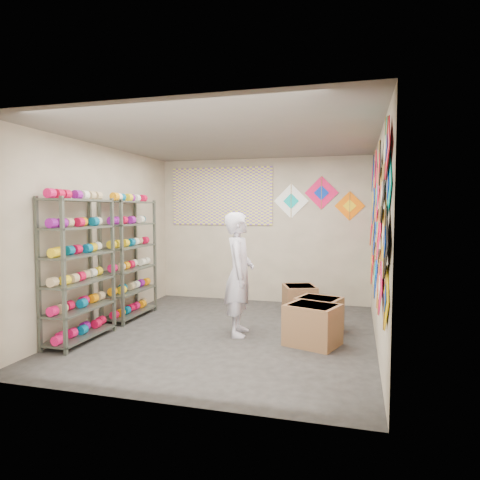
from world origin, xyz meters
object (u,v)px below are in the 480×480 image
(shelf_rack_back, at_px, (130,259))
(carton_b, at_px, (319,314))
(shelf_rack_front, at_px, (79,270))
(carton_c, at_px, (300,300))
(carton_a, at_px, (313,325))
(shopkeeper, at_px, (239,274))

(shelf_rack_back, bearing_deg, carton_b, 0.40)
(shelf_rack_front, height_order, carton_c, shelf_rack_front)
(carton_a, distance_m, carton_c, 1.61)
(shelf_rack_back, bearing_deg, carton_a, -12.35)
(shelf_rack_back, bearing_deg, carton_c, 19.27)
(shelf_rack_front, bearing_deg, carton_b, 23.71)
(shopkeeper, relative_size, carton_c, 3.07)
(shopkeeper, bearing_deg, carton_c, -35.51)
(shelf_rack_front, xyz_separation_m, carton_c, (2.62, 2.21, -0.71))
(shelf_rack_back, distance_m, carton_c, 2.86)
(shelf_rack_front, xyz_separation_m, carton_a, (2.99, 0.65, -0.69))
(carton_c, bearing_deg, shelf_rack_front, -158.94)
(carton_a, relative_size, carton_b, 1.07)
(shelf_rack_back, bearing_deg, shopkeeper, -12.91)
(carton_b, bearing_deg, shelf_rack_front, -138.80)
(shelf_rack_front, distance_m, carton_c, 3.50)
(shelf_rack_front, bearing_deg, shelf_rack_back, 90.00)
(carton_b, xyz_separation_m, carton_c, (-0.39, 0.89, 0.00))
(shelf_rack_front, xyz_separation_m, shopkeeper, (1.95, 0.85, -0.10))
(shelf_rack_front, height_order, carton_a, shelf_rack_front)
(carton_b, relative_size, carton_c, 1.06)
(shelf_rack_front, bearing_deg, shopkeeper, 23.62)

